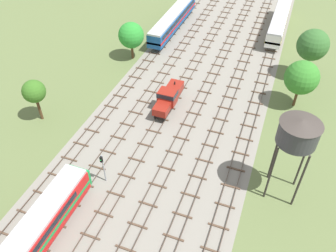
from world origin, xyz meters
The scene contains 18 objects.
ground_plane centered at (0.00, 56.00, 0.00)m, with size 480.00×480.00×0.00m, color #5B6B3D.
ballast_bed centered at (0.00, 56.00, 0.00)m, with size 25.16×176.00×0.01m, color gray.
track_far_left centered at (-10.58, 57.00, 0.14)m, with size 2.40×126.00×0.29m.
track_left centered at (-6.35, 57.00, 0.14)m, with size 2.40×126.00×0.29m.
track_centre_left centered at (-2.12, 57.00, 0.14)m, with size 2.40×126.00×0.29m.
track_centre centered at (2.12, 57.00, 0.14)m, with size 2.40×126.00×0.29m.
track_centre_right centered at (6.35, 57.00, 0.14)m, with size 2.40×126.00×0.29m.
track_right centered at (10.58, 57.00, 0.14)m, with size 2.40×126.00×0.29m.
diesel_railcar_left_nearest centered at (-6.35, 23.74, 2.60)m, with size 2.96×20.50×3.80m.
shunter_loco_centre_left_near centered at (-2.12, 52.64, 2.01)m, with size 2.74×8.46×3.10m.
passenger_coach_far_left_mid centered at (-10.58, 78.25, 2.61)m, with size 2.96×22.00×3.80m.
diesel_railcar_right_midfar centered at (10.58, 85.37, 2.60)m, with size 2.96×20.50×3.80m.
water_tower centered at (16.22, 42.06, 9.51)m, with size 4.45×4.45×11.21m.
signal_post_nearest centered at (-4.23, 35.93, 2.92)m, with size 0.28×0.47×4.53m.
lineside_tree_0 centered at (16.31, 60.12, 5.17)m, with size 5.15×5.15×7.76m.
lineside_tree_1 centered at (17.15, 68.93, 6.30)m, with size 5.20×5.20×8.93m.
lineside_tree_3 centered at (-19.06, 43.36, 4.98)m, with size 3.34×3.34×6.70m.
lineside_tree_4 centered at (-13.82, 64.55, 4.68)m, with size 4.71×4.71×7.05m.
Camera 1 is at (12.71, 12.85, 33.33)m, focal length 36.57 mm.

